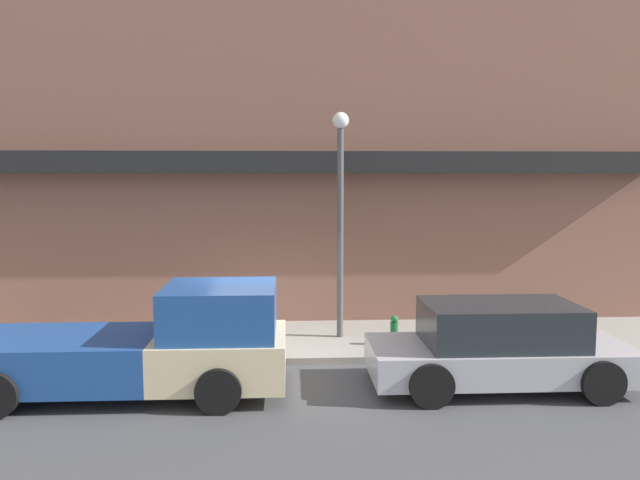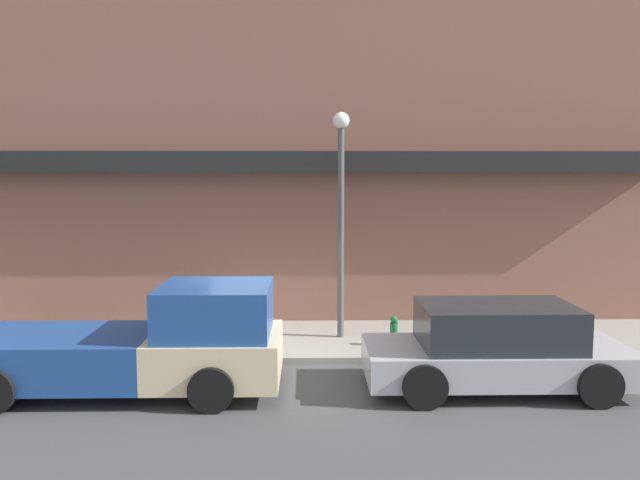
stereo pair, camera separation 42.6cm
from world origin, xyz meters
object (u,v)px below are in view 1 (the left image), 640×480
object	(u,v)px
pickup_truck	(147,347)
fire_hydrant	(394,330)
parked_car	(499,346)
street_lamp	(340,196)

from	to	relation	value
pickup_truck	fire_hydrant	xyz separation A→B (m)	(4.63, 2.31, -0.36)
parked_car	pickup_truck	bearing A→B (deg)	178.57
parked_car	street_lamp	bearing A→B (deg)	128.27
parked_car	fire_hydrant	distance (m)	2.74
pickup_truck	street_lamp	xyz separation A→B (m)	(3.54, 3.06, 2.45)
pickup_truck	fire_hydrant	size ratio (longest dim) A/B	8.62
parked_car	street_lamp	size ratio (longest dim) A/B	0.92
fire_hydrant	street_lamp	distance (m)	3.10
pickup_truck	street_lamp	bearing A→B (deg)	41.24
parked_car	street_lamp	distance (m)	4.71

